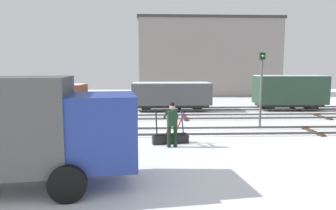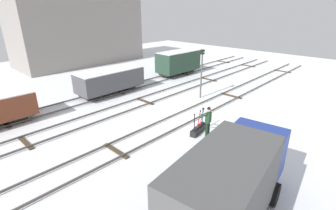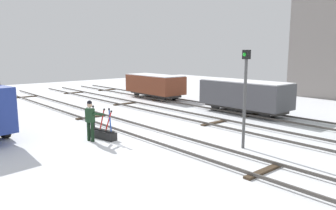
{
  "view_description": "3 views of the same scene",
  "coord_description": "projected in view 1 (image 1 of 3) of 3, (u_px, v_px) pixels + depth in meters",
  "views": [
    {
      "loc": [
        -1.89,
        -14.33,
        3.15
      ],
      "look_at": [
        -1.19,
        1.55,
        1.2
      ],
      "focal_mm": 32.53,
      "sensor_mm": 36.0,
      "label": 1
    },
    {
      "loc": [
        -12.0,
        -9.47,
        6.96
      ],
      "look_at": [
        -1.18,
        0.69,
        1.05
      ],
      "focal_mm": 26.22,
      "sensor_mm": 36.0,
      "label": 2
    },
    {
      "loc": [
        11.35,
        -8.9,
        3.85
      ],
      "look_at": [
        -1.69,
        2.42,
        1.02
      ],
      "focal_mm": 34.44,
      "sensor_mm": 36.0,
      "label": 3
    }
  ],
  "objects": [
    {
      "name": "perched_bird_roof_right",
      "position": [
        176.0,
        17.0,
        34.11
      ],
      "size": [
        0.28,
        0.17,
        0.13
      ],
      "rotation": [
        0.0,
        0.0,
        0.25
      ],
      "color": "#333338",
      "rests_on": "apartment_building"
    },
    {
      "name": "freight_car_back_track",
      "position": [
        46.0,
        95.0,
        21.98
      ],
      "size": [
        5.55,
        2.31,
        1.99
      ],
      "rotation": [
        0.0,
        0.0,
        -0.02
      ],
      "color": "#2D2B28",
      "rests_on": "ground_plane"
    },
    {
      "name": "signal_post",
      "position": [
        261.0,
        82.0,
        16.22
      ],
      "size": [
        0.24,
        0.32,
        3.95
      ],
      "color": "#4C4C4C",
      "rests_on": "ground_plane"
    },
    {
      "name": "track_main_line",
      "position": [
        194.0,
        131.0,
        14.66
      ],
      "size": [
        44.0,
        1.94,
        0.18
      ],
      "color": "#4C4742",
      "rests_on": "ground_plane"
    },
    {
      "name": "apartment_building",
      "position": [
        207.0,
        57.0,
        35.88
      ],
      "size": [
        15.92,
        7.04,
        8.71
      ],
      "color": "gray",
      "rests_on": "ground_plane"
    },
    {
      "name": "rail_worker",
      "position": [
        172.0,
        122.0,
        12.07
      ],
      "size": [
        0.62,
        0.76,
        1.81
      ],
      "rotation": [
        0.0,
        0.0,
        0.19
      ],
      "color": "black",
      "rests_on": "ground_plane"
    },
    {
      "name": "track_siding_near",
      "position": [
        185.0,
        117.0,
        18.95
      ],
      "size": [
        44.0,
        1.94,
        0.18
      ],
      "color": "#4C4742",
      "rests_on": "ground_plane"
    },
    {
      "name": "freight_car_far_end",
      "position": [
        290.0,
        90.0,
        22.72
      ],
      "size": [
        5.07,
        2.27,
        2.6
      ],
      "rotation": [
        0.0,
        0.0,
        -0.02
      ],
      "color": "#2D2B28",
      "rests_on": "ground_plane"
    },
    {
      "name": "freight_car_mid_siding",
      "position": [
        171.0,
        94.0,
        22.36
      ],
      "size": [
        5.71,
        2.22,
        2.09
      ],
      "rotation": [
        0.0,
        0.0,
        0.0
      ],
      "color": "#2D2B28",
      "rests_on": "ground_plane"
    },
    {
      "name": "track_siding_far",
      "position": [
        180.0,
        109.0,
        22.53
      ],
      "size": [
        44.0,
        1.94,
        0.18
      ],
      "color": "#4C4742",
      "rests_on": "ground_plane"
    },
    {
      "name": "perched_bird_roof_left",
      "position": [
        224.0,
        22.0,
        37.12
      ],
      "size": [
        0.28,
        0.19,
        0.13
      ],
      "rotation": [
        0.0,
        0.0,
        3.48
      ],
      "color": "#333338",
      "rests_on": "apartment_building"
    },
    {
      "name": "switch_lever_frame",
      "position": [
        171.0,
        137.0,
        12.75
      ],
      "size": [
        1.56,
        0.63,
        1.45
      ],
      "rotation": [
        0.0,
        0.0,
        0.19
      ],
      "color": "black",
      "rests_on": "ground_plane"
    },
    {
      "name": "ground_plane",
      "position": [
        194.0,
        133.0,
        14.68
      ],
      "size": [
        60.0,
        60.0,
        0.0
      ],
      "primitive_type": "plane",
      "color": "white"
    },
    {
      "name": "delivery_truck",
      "position": [
        7.0,
        127.0,
        7.79
      ],
      "size": [
        6.53,
        3.06,
        2.92
      ],
      "rotation": [
        0.0,
        0.0,
        0.13
      ],
      "color": "navy",
      "rests_on": "ground_plane"
    }
  ]
}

